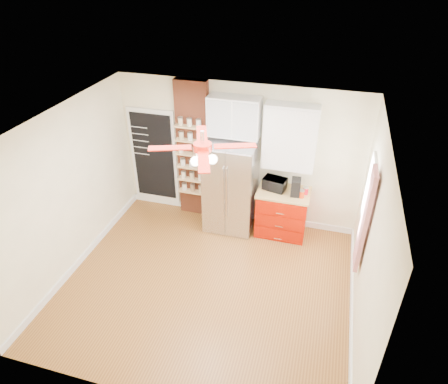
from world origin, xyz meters
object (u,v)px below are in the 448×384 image
(ceiling_fan, at_px, (203,147))
(toaster_oven, at_px, (275,184))
(canister_left, at_px, (302,194))
(pantry_jar_oats, at_px, (181,150))
(red_cabinet, at_px, (282,212))
(coffee_maker, at_px, (296,187))
(fridge, at_px, (231,187))

(ceiling_fan, relative_size, toaster_oven, 3.52)
(canister_left, xyz_separation_m, pantry_jar_oats, (-2.27, 0.19, 0.46))
(red_cabinet, distance_m, canister_left, 0.61)
(coffee_maker, height_order, canister_left, coffee_maker)
(fridge, height_order, coffee_maker, fridge)
(coffee_maker, bearing_deg, toaster_oven, 162.82)
(canister_left, bearing_deg, fridge, 177.64)
(toaster_oven, relative_size, canister_left, 3.01)
(fridge, bearing_deg, ceiling_fan, -88.24)
(ceiling_fan, height_order, pantry_jar_oats, ceiling_fan)
(toaster_oven, relative_size, pantry_jar_oats, 3.45)
(ceiling_fan, bearing_deg, red_cabinet, 61.29)
(red_cabinet, xyz_separation_m, toaster_oven, (-0.18, 0.04, 0.56))
(toaster_oven, bearing_deg, fridge, -161.59)
(fridge, distance_m, red_cabinet, 1.06)
(toaster_oven, relative_size, coffee_maker, 1.28)
(red_cabinet, relative_size, coffee_maker, 3.03)
(fridge, relative_size, canister_left, 13.25)
(canister_left, bearing_deg, toaster_oven, 163.86)
(red_cabinet, relative_size, pantry_jar_oats, 8.16)
(red_cabinet, distance_m, toaster_oven, 0.59)
(ceiling_fan, relative_size, coffee_maker, 4.51)
(red_cabinet, bearing_deg, toaster_oven, 167.24)
(fridge, relative_size, toaster_oven, 4.40)
(pantry_jar_oats, bearing_deg, coffee_maker, -3.44)
(fridge, xyz_separation_m, toaster_oven, (0.79, 0.09, 0.14))
(fridge, xyz_separation_m, ceiling_fan, (0.05, -1.63, 1.55))
(ceiling_fan, height_order, canister_left, ceiling_fan)
(ceiling_fan, xyz_separation_m, coffee_maker, (1.12, 1.63, -1.37))
(coffee_maker, bearing_deg, pantry_jar_oats, 172.28)
(toaster_oven, xyz_separation_m, pantry_jar_oats, (-1.77, 0.04, 0.42))
(coffee_maker, xyz_separation_m, canister_left, (0.12, -0.06, -0.09))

